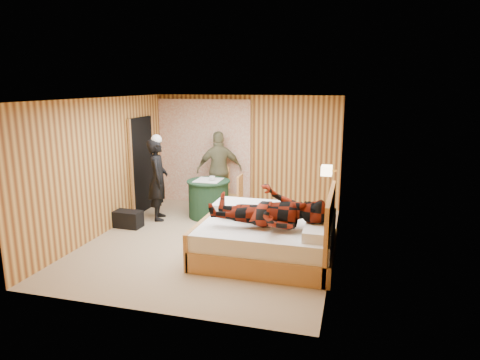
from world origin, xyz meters
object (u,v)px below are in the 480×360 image
(bed, at_px, (269,238))
(woman_standing, at_px, (158,179))
(chair_far, at_px, (219,184))
(man_on_bed, at_px, (268,201))
(duffel_bag, at_px, (127,219))
(round_table, at_px, (209,198))
(nightstand, at_px, (320,234))
(chair_near, at_px, (235,193))
(man_at_table, at_px, (219,170))
(wall_lamp, at_px, (327,170))

(bed, bearing_deg, woman_standing, 151.26)
(chair_far, distance_m, man_on_bed, 3.27)
(duffel_bag, bearing_deg, round_table, 40.85)
(bed, height_order, nightstand, bed)
(nightstand, distance_m, woman_standing, 3.50)
(nightstand, relative_size, chair_near, 0.62)
(woman_standing, bearing_deg, bed, -140.28)
(nightstand, xyz_separation_m, man_at_table, (-2.41, 2.00, 0.58))
(chair_far, bearing_deg, round_table, -89.43)
(duffel_bag, distance_m, woman_standing, 1.00)
(wall_lamp, distance_m, chair_near, 2.25)
(bed, distance_m, chair_far, 3.04)
(nightstand, relative_size, duffel_bag, 0.99)
(wall_lamp, height_order, nightstand, wall_lamp)
(man_on_bed, bearing_deg, duffel_bag, 161.37)
(chair_near, distance_m, man_on_bed, 2.43)
(wall_lamp, bearing_deg, chair_far, 146.78)
(round_table, height_order, chair_near, chair_near)
(nightstand, xyz_separation_m, chair_near, (-1.85, 1.29, 0.25))
(chair_near, xyz_separation_m, man_on_bed, (1.12, -2.10, 0.47))
(round_table, xyz_separation_m, man_on_bed, (1.68, -2.06, 0.61))
(duffel_bag, bearing_deg, chair_far, 55.41)
(wall_lamp, xyz_separation_m, round_table, (-2.45, 0.90, -0.90))
(wall_lamp, height_order, man_at_table, man_at_table)
(chair_near, bearing_deg, woman_standing, -75.56)
(chair_near, bearing_deg, nightstand, 53.05)
(chair_far, bearing_deg, duffel_bag, -126.25)
(chair_near, bearing_deg, wall_lamp, 61.54)
(duffel_bag, distance_m, man_at_table, 2.34)
(bed, xyz_separation_m, duffel_bag, (-2.97, 0.78, -0.17))
(chair_near, bearing_deg, chair_far, -142.29)
(round_table, bearing_deg, wall_lamp, -20.13)
(bed, distance_m, round_table, 2.47)
(round_table, bearing_deg, woman_standing, -156.45)
(duffel_bag, bearing_deg, man_at_table, 56.09)
(nightstand, height_order, round_table, round_table)
(round_table, distance_m, chair_far, 0.72)
(duffel_bag, bearing_deg, woman_standing, 61.81)
(bed, height_order, duffel_bag, bed)
(wall_lamp, xyz_separation_m, chair_near, (-1.89, 0.94, -0.77))
(man_at_table, height_order, man_on_bed, man_on_bed)
(woman_standing, height_order, man_on_bed, man_on_bed)
(nightstand, xyz_separation_m, man_on_bed, (-0.73, -0.81, 0.73))
(nightstand, bearing_deg, chair_far, 140.93)
(bed, height_order, man_at_table, man_at_table)
(bed, bearing_deg, nightstand, 37.42)
(man_at_table, bearing_deg, chair_far, 67.04)
(bed, relative_size, round_table, 2.38)
(wall_lamp, distance_m, chair_far, 3.03)
(bed, relative_size, man_at_table, 1.24)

